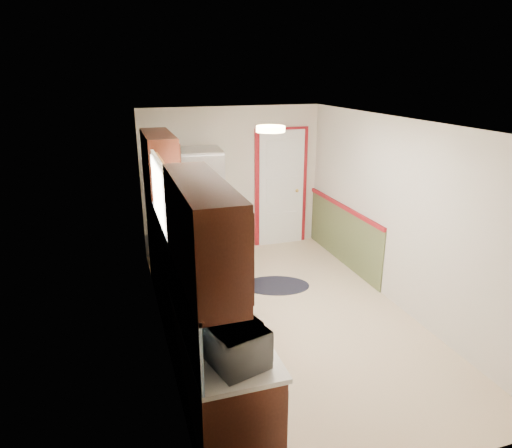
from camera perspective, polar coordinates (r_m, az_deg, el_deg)
room_shell at (r=5.36m, az=4.02°, el=-0.27°), size 3.20×5.20×2.52m
kitchen_run at (r=4.94m, az=-8.34°, el=-7.03°), size 0.63×4.00×2.20m
back_wall_trim at (r=7.77m, az=4.77°, el=3.32°), size 1.12×2.30×2.08m
ceiling_fixture at (r=4.81m, az=1.84°, el=11.79°), size 0.30×0.30×0.06m
microwave at (r=3.37m, az=-2.99°, el=-13.86°), size 0.44×0.61×0.37m
refrigerator at (r=7.15m, az=-7.24°, el=2.05°), size 0.81×0.79×1.82m
rug at (r=6.61m, az=2.54°, el=-7.67°), size 1.09×0.87×0.01m
cooktop at (r=5.85m, az=-9.72°, el=-1.48°), size 0.47×0.56×0.02m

